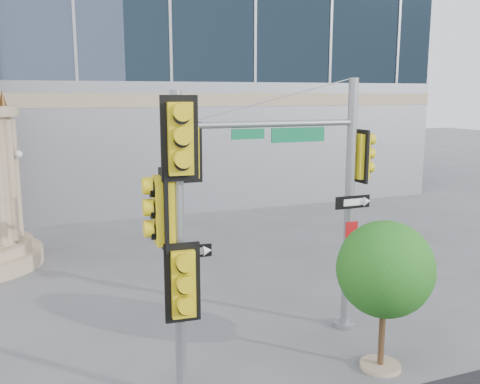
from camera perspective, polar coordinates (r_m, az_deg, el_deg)
name	(u,v)px	position (r m, az deg, el deg)	size (l,w,h in m)	color
ground	(251,361)	(11.64, 1.14, -17.62)	(120.00, 120.00, 0.00)	#545456
main_signal_pole	(309,180)	(11.86, 7.41, 1.29)	(4.52, 0.54, 5.82)	slate
secondary_signal_pole	(176,228)	(9.05, -6.81, -3.84)	(0.95, 0.75, 5.54)	slate
street_tree	(386,273)	(11.01, 15.32, -8.30)	(1.96, 1.92, 3.06)	tan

